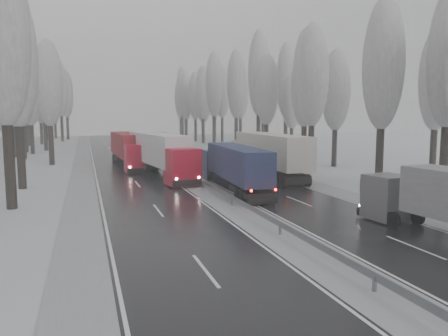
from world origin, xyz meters
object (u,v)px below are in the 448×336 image
truck_red_red (128,147)px  truck_cream_box (267,152)px  truck_blue_box (234,164)px  truck_red_white (161,152)px  box_truck_distant (162,137)px

truck_red_red → truck_cream_box: bearing=-49.2°
truck_blue_box → truck_red_red: (-6.98, 20.21, 0.21)m
truck_cream_box → truck_red_white: bearing=164.4°
box_truck_distant → truck_blue_box: bearing=-93.0°
truck_blue_box → box_truck_distant: (4.90, 65.62, -0.83)m
box_truck_distant → truck_red_white: truck_red_white is taller
truck_blue_box → truck_red_red: truck_red_red is taller
truck_red_red → truck_red_white: bearing=-79.7°
truck_red_white → truck_red_red: 10.61m
truck_cream_box → truck_red_white: truck_cream_box is taller
box_truck_distant → truck_red_white: 56.57m
truck_red_red → truck_blue_box: bearing=-73.6°
truck_cream_box → truck_red_red: 18.75m
truck_blue_box → truck_red_red: size_ratio=0.91×
truck_cream_box → box_truck_distant: bearing=92.7°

